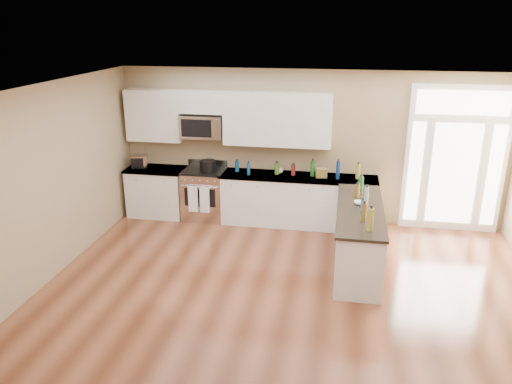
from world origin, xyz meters
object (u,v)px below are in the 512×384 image
peninsula_cabinet (358,239)px  toaster_oven (140,161)px  stockpot (208,166)px  kitchen_range (205,194)px

peninsula_cabinet → toaster_oven: toaster_oven is taller
toaster_oven → peninsula_cabinet: bearing=-33.9°
stockpot → toaster_oven: size_ratio=1.02×
kitchen_range → stockpot: (0.10, -0.06, 0.58)m
kitchen_range → stockpot: stockpot is taller
peninsula_cabinet → toaster_oven: 4.39m
kitchen_range → toaster_oven: 1.38m
kitchen_range → toaster_oven: (-1.25, -0.01, 0.58)m
peninsula_cabinet → toaster_oven: (-4.10, 1.44, 0.63)m
kitchen_range → stockpot: 0.59m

